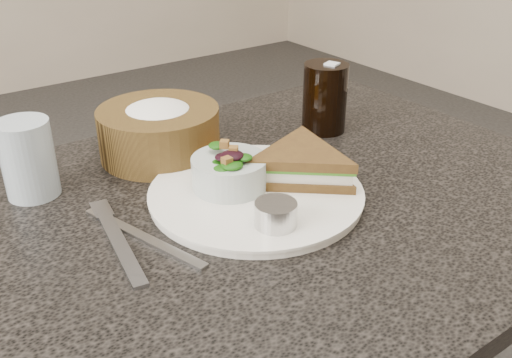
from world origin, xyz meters
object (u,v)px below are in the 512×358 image
at_px(sandwich, 301,164).
at_px(cola_glass, 325,94).
at_px(bread_basket, 159,124).
at_px(salad_bowl, 229,167).
at_px(dinner_plate, 256,194).
at_px(dressing_ramekin, 276,214).
at_px(water_glass, 28,159).

height_order(sandwich, cola_glass, cola_glass).
distance_m(bread_basket, cola_glass, 0.29).
bearing_deg(salad_bowl, bread_basket, 95.77).
xyz_separation_m(bread_basket, cola_glass, (0.28, -0.07, 0.01)).
relative_size(dinner_plate, cola_glass, 2.25).
distance_m(dressing_ramekin, bread_basket, 0.29).
relative_size(salad_bowl, water_glass, 0.96).
bearing_deg(water_glass, bread_basket, 2.71).
xyz_separation_m(sandwich, dressing_ramekin, (-0.11, -0.08, -0.01)).
bearing_deg(cola_glass, sandwich, -140.46).
relative_size(sandwich, salad_bowl, 1.65).
bearing_deg(sandwich, water_glass, -172.29).
bearing_deg(dinner_plate, sandwich, -8.97).
distance_m(salad_bowl, dressing_ramekin, 0.12).
relative_size(salad_bowl, dressing_ramekin, 1.99).
distance_m(sandwich, water_glass, 0.38).
bearing_deg(water_glass, cola_glass, -7.58).
distance_m(salad_bowl, cola_glass, 0.28).
distance_m(dinner_plate, dressing_ramekin, 0.10).
height_order(dinner_plate, salad_bowl, salad_bowl).
xyz_separation_m(dressing_ramekin, cola_glass, (0.28, 0.22, 0.04)).
bearing_deg(cola_glass, dinner_plate, -151.85).
distance_m(dressing_ramekin, cola_glass, 0.35).
height_order(dinner_plate, cola_glass, cola_glass).
bearing_deg(bread_basket, dressing_ramekin, -88.52).
xyz_separation_m(dinner_plate, water_glass, (-0.25, 0.19, 0.05)).
height_order(sandwich, bread_basket, bread_basket).
relative_size(dressing_ramekin, water_glass, 0.48).
bearing_deg(dressing_ramekin, salad_bowl, 85.12).
height_order(dinner_plate, sandwich, sandwich).
height_order(sandwich, water_glass, water_glass).
distance_m(bread_basket, water_glass, 0.21).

